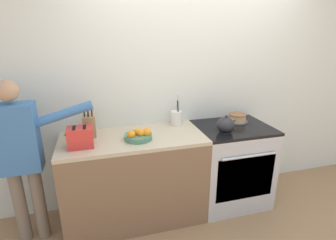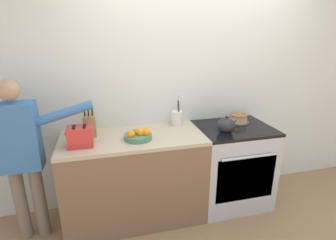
# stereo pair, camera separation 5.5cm
# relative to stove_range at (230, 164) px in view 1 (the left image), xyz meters

# --- Properties ---
(ground_plane) EXTENTS (16.00, 16.00, 0.00)m
(ground_plane) POSITION_rel_stove_range_xyz_m (-0.35, -0.32, -0.46)
(ground_plane) COLOR #93704C
(wall_back) EXTENTS (8.00, 0.04, 2.60)m
(wall_back) POSITION_rel_stove_range_xyz_m (-0.35, 0.35, 0.84)
(wall_back) COLOR silver
(wall_back) RESTS_ON ground_plane
(counter_cabinet) EXTENTS (1.39, 0.65, 0.91)m
(counter_cabinet) POSITION_rel_stove_range_xyz_m (-1.09, 0.00, -0.00)
(counter_cabinet) COLOR brown
(counter_cabinet) RESTS_ON ground_plane
(stove_range) EXTENTS (0.79, 0.68, 0.91)m
(stove_range) POSITION_rel_stove_range_xyz_m (0.00, 0.00, 0.00)
(stove_range) COLOR #B7BABF
(stove_range) RESTS_ON ground_plane
(layer_cake) EXTENTS (0.23, 0.23, 0.09)m
(layer_cake) POSITION_rel_stove_range_xyz_m (0.11, 0.13, 0.50)
(layer_cake) COLOR #4C4C51
(layer_cake) RESTS_ON stove_range
(tea_kettle) EXTENTS (0.22, 0.18, 0.18)m
(tea_kettle) POSITION_rel_stove_range_xyz_m (-0.16, -0.12, 0.53)
(tea_kettle) COLOR #232328
(tea_kettle) RESTS_ON stove_range
(knife_block) EXTENTS (0.11, 0.16, 0.30)m
(knife_block) POSITION_rel_stove_range_xyz_m (-1.48, 0.15, 0.56)
(knife_block) COLOR tan
(knife_block) RESTS_ON counter_cabinet
(utensil_crock) EXTENTS (0.12, 0.12, 0.33)m
(utensil_crock) POSITION_rel_stove_range_xyz_m (-0.58, 0.21, 0.54)
(utensil_crock) COLOR silver
(utensil_crock) RESTS_ON counter_cabinet
(fruit_bowl) EXTENTS (0.27, 0.27, 0.11)m
(fruit_bowl) POSITION_rel_stove_range_xyz_m (-1.04, -0.08, 0.49)
(fruit_bowl) COLOR #4C7F66
(fruit_bowl) RESTS_ON counter_cabinet
(toaster) EXTENTS (0.23, 0.16, 0.18)m
(toaster) POSITION_rel_stove_range_xyz_m (-1.56, -0.11, 0.55)
(toaster) COLOR red
(toaster) RESTS_ON counter_cabinet
(person_baker) EXTENTS (0.89, 0.20, 1.52)m
(person_baker) POSITION_rel_stove_range_xyz_m (-2.06, -0.05, 0.44)
(person_baker) COLOR #7A6B5B
(person_baker) RESTS_ON ground_plane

